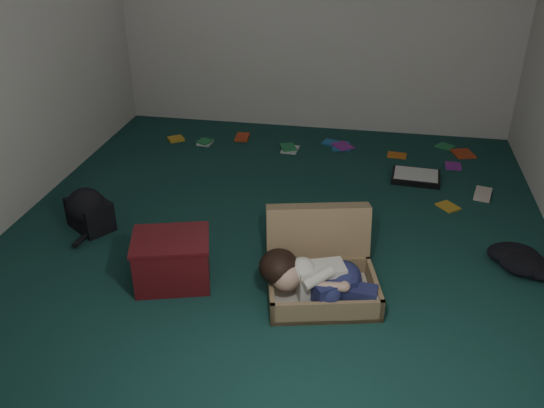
% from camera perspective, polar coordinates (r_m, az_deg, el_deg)
% --- Properties ---
extents(floor, '(4.50, 4.50, 0.00)m').
position_cam_1_polar(floor, '(4.24, 0.37, -3.20)').
color(floor, '#153C37').
rests_on(floor, ground).
extents(wall_back, '(4.50, 0.00, 4.50)m').
position_cam_1_polar(wall_back, '(5.90, 4.46, 19.47)').
color(wall_back, silver).
rests_on(wall_back, ground).
extents(wall_front, '(4.50, 0.00, 4.50)m').
position_cam_1_polar(wall_front, '(1.71, -12.81, -5.32)').
color(wall_front, silver).
rests_on(wall_front, ground).
extents(suitcase, '(0.80, 0.78, 0.49)m').
position_cam_1_polar(suitcase, '(3.66, 4.82, -6.30)').
color(suitcase, '#917650').
rests_on(suitcase, floor).
extents(person, '(0.74, 0.37, 0.30)m').
position_cam_1_polar(person, '(3.49, 4.43, -7.34)').
color(person, white).
rests_on(person, suitcase).
extents(maroon_bin, '(0.57, 0.50, 0.33)m').
position_cam_1_polar(maroon_bin, '(3.73, -9.86, -5.49)').
color(maroon_bin, '#561115').
rests_on(maroon_bin, floor).
extents(backpack, '(0.53, 0.51, 0.25)m').
position_cam_1_polar(backpack, '(4.49, -17.60, -0.86)').
color(backpack, black).
rests_on(backpack, floor).
extents(clothing_pile, '(0.49, 0.45, 0.13)m').
position_cam_1_polar(clothing_pile, '(4.21, 23.63, -5.09)').
color(clothing_pile, black).
rests_on(clothing_pile, floor).
extents(paper_tray, '(0.43, 0.34, 0.06)m').
position_cam_1_polar(paper_tray, '(5.20, 14.05, 2.64)').
color(paper_tray, black).
rests_on(paper_tray, floor).
extents(book_scatter, '(3.08, 1.45, 0.02)m').
position_cam_1_polar(book_scatter, '(5.55, 8.35, 4.69)').
color(book_scatter, gold).
rests_on(book_scatter, floor).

